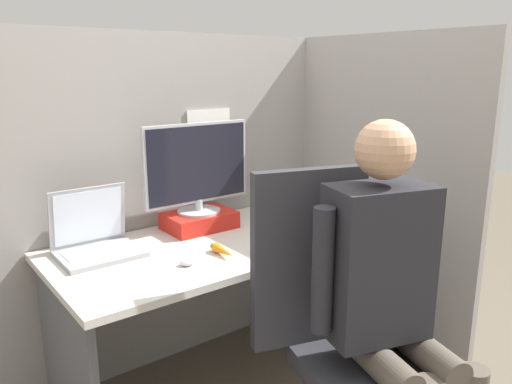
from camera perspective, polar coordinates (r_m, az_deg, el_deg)
The scene contains 12 objects.
cubicle_panel_back at distance 2.56m, azimuth -8.06°, elevation -0.99°, with size 2.06×0.05×1.64m.
cubicle_panel_right at distance 2.71m, azimuth 11.97°, elevation -0.34°, with size 0.04×1.37×1.64m.
desk at distance 2.33m, azimuth -3.07°, elevation -9.31°, with size 1.56×0.73×0.73m.
paper_box at distance 2.41m, azimuth -6.50°, elevation -3.23°, with size 0.32×0.23×0.08m.
monitor at distance 2.35m, azimuth -6.71°, elevation 2.79°, with size 0.54×0.20×0.42m.
laptop at distance 2.16m, azimuth -17.79°, elevation -5.46°, with size 0.32×0.26×0.27m.
mouse at distance 1.98m, azimuth -7.87°, elevation -7.94°, with size 0.06×0.05×0.03m.
stapler at distance 2.73m, azimuth 8.59°, elevation -1.51°, with size 0.04×0.16×0.05m.
carrot_toy at distance 2.05m, azimuth -3.73°, elevation -6.77°, with size 0.04×0.15×0.04m.
office_chair at distance 1.88m, azimuth 9.84°, elevation -15.08°, with size 0.58×0.62×1.14m.
person at distance 1.73m, azimuth 15.23°, elevation -10.65°, with size 0.46×0.48×1.33m.
coffee_mug at distance 2.55m, azimuth 0.78°, elevation -1.86°, with size 0.08×0.08×0.10m.
Camera 1 is at (-1.20, -1.41, 1.48)m, focal length 35.00 mm.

